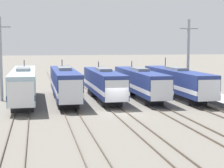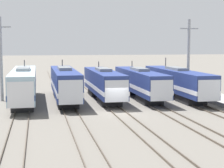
% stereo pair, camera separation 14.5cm
% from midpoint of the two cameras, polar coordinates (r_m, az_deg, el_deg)
% --- Properties ---
extents(ground_plane, '(400.00, 400.00, 0.00)m').
position_cam_midpoint_polar(ground_plane, '(38.98, 1.23, -4.44)').
color(ground_plane, '#666059').
extents(rail_pair_far_left, '(1.50, 120.00, 0.15)m').
position_cam_midpoint_polar(rail_pair_far_left, '(38.09, -13.54, -4.75)').
color(rail_pair_far_left, '#4C4238').
rests_on(rail_pair_far_left, ground_plane).
extents(rail_pair_center_left, '(1.51, 120.00, 0.15)m').
position_cam_midpoint_polar(rail_pair_center_left, '(38.21, -6.07, -4.58)').
color(rail_pair_center_left, '#4C4238').
rests_on(rail_pair_center_left, ground_plane).
extents(rail_pair_center, '(1.51, 120.00, 0.15)m').
position_cam_midpoint_polar(rail_pair_center, '(38.96, 1.24, -4.34)').
color(rail_pair_center, '#4C4238').
rests_on(rail_pair_center, ground_plane).
extents(rail_pair_center_right, '(1.51, 120.00, 0.15)m').
position_cam_midpoint_polar(rail_pair_center_right, '(40.32, 8.15, -4.04)').
color(rail_pair_center_right, '#4C4238').
rests_on(rail_pair_center_right, ground_plane).
extents(rail_pair_far_right, '(1.50, 120.00, 0.15)m').
position_cam_midpoint_polar(rail_pair_far_right, '(42.22, 14.52, -3.72)').
color(rail_pair_far_right, '#4C4238').
rests_on(rail_pair_far_right, ground_plane).
extents(locomotive_far_left, '(2.81, 18.77, 5.05)m').
position_cam_midpoint_polar(locomotive_far_left, '(46.12, -13.22, -0.16)').
color(locomotive_far_left, '#232326').
rests_on(locomotive_far_left, ground_plane).
extents(locomotive_center_left, '(2.77, 17.62, 5.05)m').
position_cam_midpoint_polar(locomotive_center_left, '(46.60, -7.10, -0.00)').
color(locomotive_center_left, black).
rests_on(locomotive_center_left, ground_plane).
extents(locomotive_center, '(2.86, 16.57, 4.75)m').
position_cam_midpoint_polar(locomotive_center, '(47.39, -1.12, 0.02)').
color(locomotive_center, black).
rests_on(locomotive_center, ground_plane).
extents(locomotive_center_right, '(2.78, 18.21, 4.73)m').
position_cam_midpoint_polar(locomotive_center_right, '(49.17, 4.43, 0.19)').
color(locomotive_center_right, black).
rests_on(locomotive_center_right, ground_plane).
extents(locomotive_far_right, '(2.84, 19.62, 5.19)m').
position_cam_midpoint_polar(locomotive_far_right, '(50.22, 10.05, 0.27)').
color(locomotive_far_right, black).
rests_on(locomotive_far_right, ground_plane).
extents(catenary_tower_left, '(2.63, 0.38, 10.49)m').
position_cam_midpoint_polar(catenary_tower_left, '(48.63, -16.49, 3.83)').
color(catenary_tower_left, gray).
rests_on(catenary_tower_left, ground_plane).
extents(catenary_tower_right, '(2.63, 0.38, 10.49)m').
position_cam_midpoint_polar(catenary_tower_right, '(52.60, 11.65, 4.12)').
color(catenary_tower_right, gray).
rests_on(catenary_tower_right, ground_plane).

